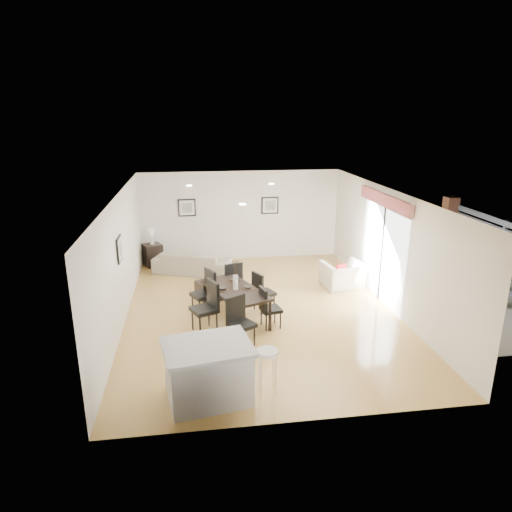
{
  "coord_description": "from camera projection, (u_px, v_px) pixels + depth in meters",
  "views": [
    {
      "loc": [
        -1.46,
        -9.51,
        4.32
      ],
      "look_at": [
        -0.04,
        0.4,
        1.18
      ],
      "focal_mm": 32.0,
      "sensor_mm": 36.0,
      "label": 1
    }
  ],
  "objects": [
    {
      "name": "table_lamp",
      "position": [
        151.0,
        234.0,
        13.28
      ],
      "size": [
        0.24,
        0.24,
        0.46
      ],
      "color": "white",
      "rests_on": "side_table"
    },
    {
      "name": "side_table",
      "position": [
        153.0,
        255.0,
        13.46
      ],
      "size": [
        0.65,
        0.65,
        0.65
      ],
      "primitive_type": "cube",
      "rotation": [
        0.0,
        0.0,
        0.41
      ],
      "color": "black",
      "rests_on": "ground"
    },
    {
      "name": "dining_chair_foot",
      "position": [
        232.0,
        279.0,
        10.83
      ],
      "size": [
        0.54,
        0.54,
        0.99
      ],
      "rotation": [
        0.0,
        0.0,
        3.41
      ],
      "color": "black",
      "rests_on": "ground"
    },
    {
      "name": "wall_front",
      "position": [
        304.0,
        339.0,
        6.29
      ],
      "size": [
        6.0,
        0.04,
        2.7
      ],
      "primitive_type": "cube",
      "color": "white",
      "rests_on": "ground"
    },
    {
      "name": "wall_right",
      "position": [
        389.0,
        249.0,
        10.47
      ],
      "size": [
        0.04,
        8.0,
        2.7
      ],
      "primitive_type": "cube",
      "color": "white",
      "rests_on": "ground"
    },
    {
      "name": "dining_chair_wnear",
      "position": [
        208.0,
        303.0,
        9.34
      ],
      "size": [
        0.63,
        0.63,
        1.07
      ],
      "rotation": [
        0.0,
        0.0,
        -1.16
      ],
      "color": "black",
      "rests_on": "ground"
    },
    {
      "name": "cushion",
      "position": [
        341.0,
        270.0,
        11.61
      ],
      "size": [
        0.29,
        0.18,
        0.28
      ],
      "primitive_type": "cube",
      "rotation": [
        0.0,
        0.0,
        3.52
      ],
      "color": "maroon",
      "rests_on": "armchair"
    },
    {
      "name": "wall_left",
      "position": [
        121.0,
        260.0,
        9.66
      ],
      "size": [
        0.04,
        8.0,
        2.7
      ],
      "primitive_type": "cube",
      "color": "white",
      "rests_on": "ground"
    },
    {
      "name": "framed_print_back_left",
      "position": [
        187.0,
        208.0,
        13.51
      ],
      "size": [
        0.52,
        0.04,
        0.52
      ],
      "color": "black",
      "rests_on": "wall_back"
    },
    {
      "name": "coffee_table",
      "position": [
        219.0,
        288.0,
        11.22
      ],
      "size": [
        1.19,
        0.97,
        0.41
      ],
      "primitive_type": "cube",
      "rotation": [
        0.0,
        0.0,
        0.4
      ],
      "color": "black",
      "rests_on": "ground"
    },
    {
      "name": "wall_back",
      "position": [
        241.0,
        216.0,
        13.84
      ],
      "size": [
        6.0,
        0.04,
        2.7
      ],
      "primitive_type": "cube",
      "color": "white",
      "rests_on": "ground"
    },
    {
      "name": "courtyard_plant_a",
      "position": [
        499.0,
        293.0,
        10.64
      ],
      "size": [
        0.73,
        0.69,
        0.64
      ],
      "primitive_type": "imported",
      "rotation": [
        0.0,
        0.0,
        0.41
      ],
      "color": "#2F5022",
      "rests_on": "ground"
    },
    {
      "name": "dining_chair_wfar",
      "position": [
        206.0,
        289.0,
        10.17
      ],
      "size": [
        0.61,
        0.61,
        1.02
      ],
      "rotation": [
        0.0,
        0.0,
        -1.12
      ],
      "color": "black",
      "rests_on": "ground"
    },
    {
      "name": "sliding_door",
      "position": [
        383.0,
        232.0,
        10.65
      ],
      "size": [
        0.12,
        2.7,
        2.57
      ],
      "color": "white",
      "rests_on": "wall_right"
    },
    {
      "name": "framed_print_back_right",
      "position": [
        270.0,
        205.0,
        13.85
      ],
      "size": [
        0.52,
        0.04,
        0.52
      ],
      "color": "black",
      "rests_on": "wall_back"
    },
    {
      "name": "ground",
      "position": [
        260.0,
        310.0,
        10.47
      ],
      "size": [
        8.0,
        8.0,
        0.0
      ],
      "primitive_type": "plane",
      "color": "tan",
      "rests_on": "ground"
    },
    {
      "name": "courtyard",
      "position": [
        489.0,
        250.0,
        11.85
      ],
      "size": [
        6.0,
        6.0,
        2.0
      ],
      "color": "gray",
      "rests_on": "ground"
    },
    {
      "name": "vase",
      "position": [
        235.0,
        277.0,
        9.68
      ],
      "size": [
        0.86,
        1.31,
        0.66
      ],
      "color": "white",
      "rests_on": "dining_table"
    },
    {
      "name": "dining_chair_head",
      "position": [
        239.0,
        318.0,
        8.78
      ],
      "size": [
        0.6,
        0.6,
        0.98
      ],
      "rotation": [
        0.0,
        0.0,
        0.54
      ],
      "color": "black",
      "rests_on": "ground"
    },
    {
      "name": "bar_stool",
      "position": [
        267.0,
        357.0,
        7.17
      ],
      "size": [
        0.35,
        0.35,
        0.78
      ],
      "color": "white",
      "rests_on": "ground"
    },
    {
      "name": "kitchen_island",
      "position": [
        208.0,
        372.0,
        7.1
      ],
      "size": [
        1.5,
        1.25,
        0.94
      ],
      "rotation": [
        0.0,
        0.0,
        0.17
      ],
      "color": "silver",
      "rests_on": "ground"
    },
    {
      "name": "dining_chair_enear",
      "position": [
        267.0,
        306.0,
        9.49
      ],
      "size": [
        0.47,
        0.47,
        0.89
      ],
      "rotation": [
        0.0,
        0.0,
        1.77
      ],
      "color": "black",
      "rests_on": "ground"
    },
    {
      "name": "sofa",
      "position": [
        193.0,
        262.0,
        12.84
      ],
      "size": [
        2.31,
        1.56,
        0.63
      ],
      "primitive_type": "imported",
      "rotation": [
        0.0,
        0.0,
        2.77
      ],
      "color": "#A29A83",
      "rests_on": "ground"
    },
    {
      "name": "dining_chair_efar",
      "position": [
        261.0,
        290.0,
        10.28
      ],
      "size": [
        0.56,
        0.56,
        0.93
      ],
      "rotation": [
        0.0,
        0.0,
        2.02
      ],
      "color": "black",
      "rests_on": "ground"
    },
    {
      "name": "ceiling",
      "position": [
        261.0,
        193.0,
        9.66
      ],
      "size": [
        6.0,
        8.0,
        0.02
      ],
      "primitive_type": "cube",
      "color": "white",
      "rests_on": "wall_back"
    },
    {
      "name": "courtyard_plant_b",
      "position": [
        459.0,
        268.0,
        12.24
      ],
      "size": [
        0.44,
        0.44,
        0.7
      ],
      "primitive_type": "imported",
      "rotation": [
        0.0,
        0.0,
        -0.12
      ],
      "color": "#2F5022",
      "rests_on": "ground"
    },
    {
      "name": "dining_table",
      "position": [
        236.0,
        292.0,
        9.78
      ],
      "size": [
        1.44,
        1.93,
        0.72
      ],
      "rotation": [
        0.0,
        0.0,
        0.38
      ],
      "color": "black",
      "rests_on": "ground"
    },
    {
      "name": "framed_print_left_wall",
      "position": [
        119.0,
        249.0,
        9.38
      ],
      "size": [
        0.04,
        0.52,
        0.52
      ],
      "rotation": [
        0.0,
        0.0,
        1.57
      ],
      "color": "black",
      "rests_on": "wall_left"
    },
    {
      "name": "armchair",
      "position": [
        343.0,
        275.0,
        11.77
      ],
      "size": [
        1.13,
        1.02,
        0.66
      ],
      "primitive_type": "imported",
      "rotation": [
        0.0,
        0.0,
        3.28
      ],
      "color": "white",
      "rests_on": "ground"
    }
  ]
}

